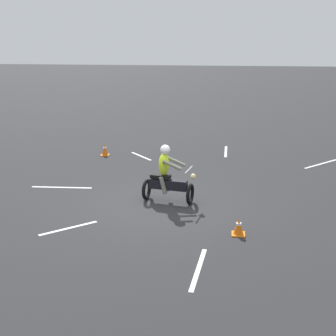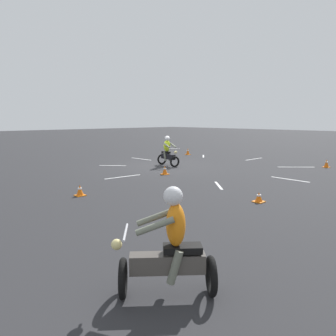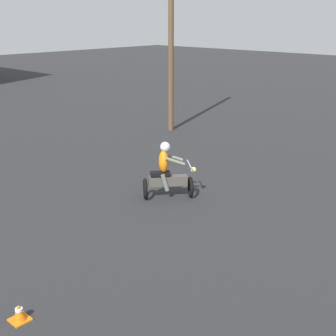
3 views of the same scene
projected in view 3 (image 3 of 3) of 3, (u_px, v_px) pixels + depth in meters
motorcycle_rider_background at (167, 174)px, 13.18m from camera, size 1.45×1.37×1.66m
traffic_cone_mid_center at (19, 313)px, 7.98m from camera, size 0.32×0.32×0.32m
utility_pole_near at (171, 31)px, 19.94m from camera, size 0.24×0.24×8.69m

